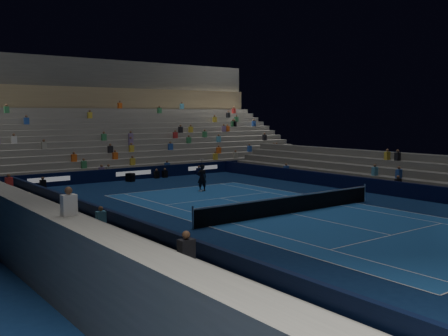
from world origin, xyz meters
The scene contains 11 objects.
ground centered at (0.00, 0.00, 0.00)m, with size 90.00×90.00×0.00m, color #0C2148.
court_surface centered at (0.00, 0.00, 0.01)m, with size 10.97×23.77×0.01m, color #1B5299.
sponsor_barrier_far centered at (0.00, 18.50, 0.50)m, with size 44.00×0.25×1.00m, color black.
sponsor_barrier_east centered at (9.70, 0.00, 0.50)m, with size 0.25×37.00×1.00m, color black.
sponsor_barrier_west centered at (-9.70, 0.00, 0.50)m, with size 0.25×37.00×1.00m, color black.
grandstand_main centered at (0.00, 27.90, 3.38)m, with size 44.00×15.20×11.20m.
grandstand_east centered at (13.17, 0.00, 0.92)m, with size 5.00×37.00×2.50m.
grandstand_west centered at (-13.17, 0.00, 0.92)m, with size 5.00×37.00×2.50m.
tennis_net centered at (0.00, 0.00, 0.50)m, with size 12.90×0.10×1.10m.
tennis_player centered at (0.81, 9.63, 0.95)m, with size 0.70×0.46×1.91m, color black.
broadcast_camera centered at (-0.76, 17.46, 0.34)m, with size 0.69×1.05×0.67m.
Camera 1 is at (-19.61, -19.80, 5.39)m, focal length 41.24 mm.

